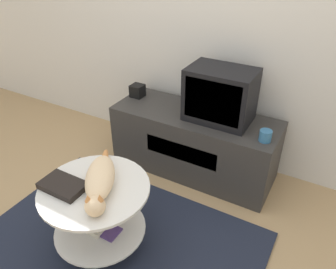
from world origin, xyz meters
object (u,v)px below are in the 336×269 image
(dvd_box, at_px, (63,185))
(speaker, at_px, (137,91))
(cat, at_px, (100,181))
(tv, at_px, (220,95))

(dvd_box, bearing_deg, speaker, 103.68)
(speaker, relative_size, dvd_box, 0.41)
(speaker, bearing_deg, dvd_box, -76.32)
(cat, bearing_deg, tv, 131.71)
(dvd_box, bearing_deg, tv, 67.70)
(tv, height_order, dvd_box, tv)
(tv, distance_m, dvd_box, 1.28)
(tv, bearing_deg, speaker, 177.84)
(speaker, distance_m, cat, 1.19)
(speaker, relative_size, cat, 0.20)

